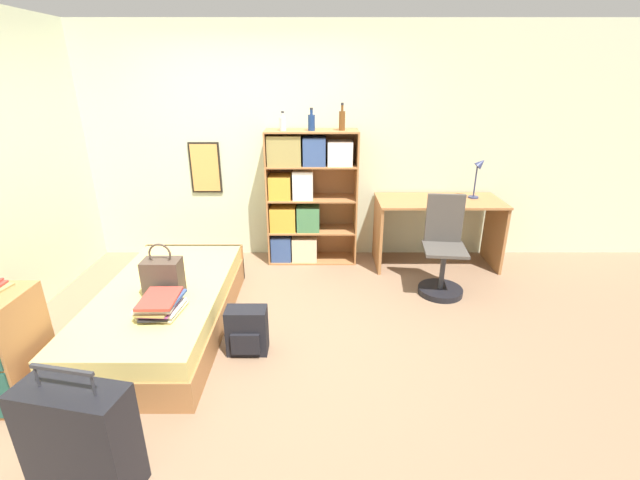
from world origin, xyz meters
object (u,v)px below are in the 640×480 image
at_px(desk, 438,219).
at_px(backpack, 247,331).
at_px(desk_chair, 443,261).
at_px(bottle_clear, 342,120).
at_px(desk_lamp, 480,170).
at_px(bottle_green, 283,123).
at_px(bed, 166,308).
at_px(suitcase, 81,439).
at_px(bookcase, 303,195).
at_px(book_stack_on_bed, 160,304).
at_px(bottle_brown, 312,122).
at_px(handbag, 163,277).

distance_m(desk, backpack, 2.55).
height_order(desk, desk_chair, desk_chair).
height_order(bottle_clear, desk_lamp, bottle_clear).
bearing_deg(bottle_green, desk_lamp, -0.24).
bearing_deg(backpack, bottle_clear, 65.89).
relative_size(bottle_green, backpack, 0.52).
xyz_separation_m(bed, suitcase, (0.09, -1.52, 0.12)).
bearing_deg(bottle_green, bottle_clear, 2.57).
relative_size(bed, bookcase, 1.32).
height_order(book_stack_on_bed, bottle_green, bottle_green).
bearing_deg(desk_chair, bottle_clear, 141.65).
bearing_deg(book_stack_on_bed, desk, 35.02).
bearing_deg(desk, bed, -153.04).
distance_m(bottle_brown, desk_chair, 1.97).
bearing_deg(bookcase, suitcase, -109.02).
distance_m(bottle_green, desk, 1.99).
distance_m(bed, desk_lamp, 3.48).
bearing_deg(handbag, bookcase, 56.27).
distance_m(bed, bottle_green, 2.20).
bearing_deg(bottle_clear, bookcase, 177.41).
bearing_deg(bottle_brown, book_stack_on_bed, -120.80).
xyz_separation_m(handbag, bottle_brown, (1.17, 1.54, 1.04)).
distance_m(bottle_clear, desk, 1.52).
height_order(book_stack_on_bed, bottle_clear, bottle_clear).
relative_size(suitcase, desk_lamp, 1.66).
xyz_separation_m(handbag, backpack, (0.69, -0.23, -0.36)).
bearing_deg(book_stack_on_bed, bookcase, 62.35).
bearing_deg(desk_lamp, book_stack_on_bed, -147.95).
bearing_deg(bookcase, desk_chair, -29.39).
bearing_deg(desk, backpack, -138.28).
bearing_deg(bottle_green, bed, -123.16).
distance_m(bottle_brown, desk, 1.75).
bearing_deg(bottle_clear, desk_chair, -38.35).
distance_m(handbag, bookcase, 1.92).
bearing_deg(backpack, bottle_brown, 74.79).
bearing_deg(bookcase, bottle_green, -165.95).
distance_m(handbag, desk_chair, 2.60).
bearing_deg(bed, backpack, -24.40).
bearing_deg(backpack, book_stack_on_bed, -173.32).
bearing_deg(desk, book_stack_on_bed, -144.98).
bearing_deg(desk_lamp, bed, -155.12).
bearing_deg(bed, bottle_green, 56.84).
xyz_separation_m(bed, bottle_clear, (1.55, 1.45, 1.42)).
relative_size(handbag, desk_chair, 0.45).
bearing_deg(backpack, desk, 41.72).
xyz_separation_m(desk, backpack, (-1.89, -1.68, -0.36)).
bearing_deg(desk_lamp, bottle_brown, 179.60).
bearing_deg(desk, suitcase, -131.67).
bearing_deg(bottle_green, suitcase, -105.96).
bearing_deg(handbag, backpack, -18.43).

